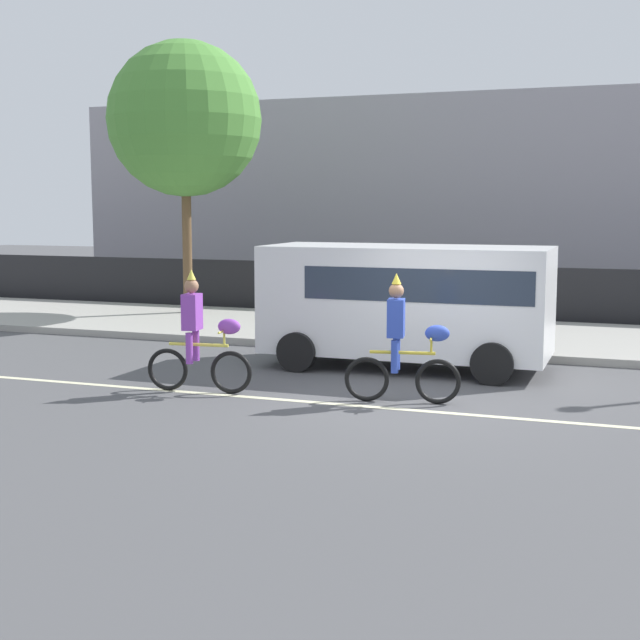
# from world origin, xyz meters

# --- Properties ---
(ground_plane) EXTENTS (80.00, 80.00, 0.00)m
(ground_plane) POSITION_xyz_m (0.00, 0.00, 0.00)
(ground_plane) COLOR #4C4C4F
(road_centre_line) EXTENTS (36.00, 0.14, 0.01)m
(road_centre_line) POSITION_xyz_m (0.00, -0.50, 0.00)
(road_centre_line) COLOR beige
(road_centre_line) RESTS_ON ground
(sidewalk_curb) EXTENTS (60.00, 5.00, 0.15)m
(sidewalk_curb) POSITION_xyz_m (0.00, 6.50, 0.07)
(sidewalk_curb) COLOR #9E9B93
(sidewalk_curb) RESTS_ON ground
(fence_line) EXTENTS (40.00, 0.08, 1.40)m
(fence_line) POSITION_xyz_m (0.00, 9.40, 0.70)
(fence_line) COLOR black
(fence_line) RESTS_ON ground
(building_backdrop) EXTENTS (28.00, 8.00, 6.21)m
(building_backdrop) POSITION_xyz_m (-1.02, 18.00, 3.10)
(building_backdrop) COLOR #99939E
(building_backdrop) RESTS_ON ground
(parade_cyclist_purple) EXTENTS (1.72, 0.50, 1.92)m
(parade_cyclist_purple) POSITION_xyz_m (-3.35, -0.42, 0.84)
(parade_cyclist_purple) COLOR black
(parade_cyclist_purple) RESTS_ON ground
(parade_cyclist_cobalt) EXTENTS (1.71, 0.53, 1.92)m
(parade_cyclist_cobalt) POSITION_xyz_m (-0.18, -0.06, 0.84)
(parade_cyclist_cobalt) COLOR black
(parade_cyclist_cobalt) RESTS_ON ground
(parked_van_white) EXTENTS (5.00, 2.22, 2.18)m
(parked_van_white) POSITION_xyz_m (-0.78, 2.70, 1.28)
(parked_van_white) COLOR white
(parked_van_white) RESTS_ON ground
(street_tree_near_lamp) EXTENTS (3.87, 3.87, 6.82)m
(street_tree_near_lamp) POSITION_xyz_m (-7.89, 7.63, 5.02)
(street_tree_near_lamp) COLOR brown
(street_tree_near_lamp) RESTS_ON sidewalk_curb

